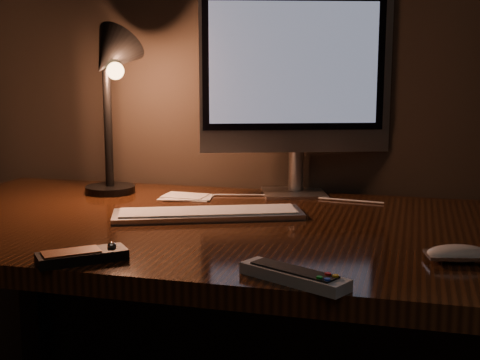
% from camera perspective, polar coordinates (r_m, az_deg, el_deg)
% --- Properties ---
extents(desk, '(1.60, 0.75, 0.75)m').
position_cam_1_polar(desk, '(1.47, 2.62, -8.12)').
color(desk, '#351A0C').
rests_on(desk, ground).
extents(monitor, '(0.45, 0.18, 0.49)m').
position_cam_1_polar(monitor, '(1.65, 4.72, 8.71)').
color(monitor, silver).
rests_on(monitor, desk).
extents(keyboard, '(0.42, 0.25, 0.02)m').
position_cam_1_polar(keyboard, '(1.44, -2.74, -2.87)').
color(keyboard, silver).
rests_on(keyboard, desk).
extents(mouse, '(0.11, 0.08, 0.02)m').
position_cam_1_polar(mouse, '(1.18, 18.11, -6.17)').
color(mouse, white).
rests_on(mouse, desk).
extents(media_remote, '(0.15, 0.14, 0.03)m').
position_cam_1_polar(media_remote, '(1.15, -13.33, -6.30)').
color(media_remote, black).
rests_on(media_remote, desk).
extents(tv_remote, '(0.18, 0.12, 0.02)m').
position_cam_1_polar(tv_remote, '(1.02, 4.61, -8.14)').
color(tv_remote, '#9B9DA1').
rests_on(tv_remote, desk).
extents(papers, '(0.13, 0.09, 0.01)m').
position_cam_1_polar(papers, '(1.64, -4.64, -1.45)').
color(papers, white).
rests_on(papers, desk).
extents(desk_lamp, '(0.19, 0.21, 0.42)m').
position_cam_1_polar(desk_lamp, '(1.65, -11.01, 8.36)').
color(desk_lamp, black).
rests_on(desk_lamp, desk).
extents(cable, '(0.51, 0.02, 0.00)m').
position_cam_1_polar(cable, '(1.63, 3.12, -1.54)').
color(cable, white).
rests_on(cable, desk).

